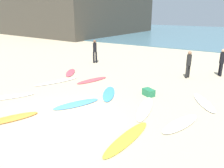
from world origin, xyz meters
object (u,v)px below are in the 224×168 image
at_px(surfboard_3, 145,108).
at_px(surfboard_5, 5,97).
at_px(surfboard_0, 109,94).
at_px(surfboard_2, 70,73).
at_px(surfboard_7, 10,119).
at_px(surfboard_8, 77,104).
at_px(beach_cooler, 149,92).
at_px(surfboard_9, 180,124).
at_px(beachgoer_near, 189,63).
at_px(surfboard_4, 127,138).
at_px(beachgoer_mid, 95,50).
at_px(beachgoer_far, 222,61).
at_px(surfboard_10, 92,80).
at_px(surfboard_1, 56,82).
at_px(surfboard_6, 204,102).

bearing_deg(surfboard_3, surfboard_5, -173.29).
distance_m(surfboard_0, surfboard_3, 2.29).
xyz_separation_m(surfboard_2, surfboard_7, (2.58, -6.10, 0.00)).
relative_size(surfboard_8, beach_cooler, 3.65).
bearing_deg(surfboard_9, beachgoer_near, -61.74).
height_order(surfboard_5, surfboard_8, same).
distance_m(surfboard_0, surfboard_4, 4.03).
distance_m(surfboard_2, beach_cooler, 6.04).
xyz_separation_m(beachgoer_mid, beachgoer_far, (8.80, 1.23, -0.07)).
bearing_deg(surfboard_10, surfboard_0, -16.46).
distance_m(surfboard_0, beach_cooler, 1.93).
bearing_deg(surfboard_3, beachgoer_mid, 125.06).
distance_m(surfboard_1, surfboard_10, 2.04).
relative_size(surfboard_0, surfboard_7, 1.02).
distance_m(surfboard_7, beachgoer_mid, 9.95).
bearing_deg(surfboard_2, surfboard_10, -48.55).
bearing_deg(surfboard_7, surfboard_0, 93.43).
xyz_separation_m(surfboard_8, beachgoer_near, (2.99, 6.73, 0.87)).
distance_m(surfboard_3, surfboard_4, 2.44).
distance_m(surfboard_5, surfboard_7, 2.49).
relative_size(surfboard_2, surfboard_9, 0.94).
bearing_deg(beach_cooler, surfboard_0, -153.29).
bearing_deg(surfboard_3, beachgoer_far, 60.13).
bearing_deg(surfboard_7, surfboard_5, 175.40).
distance_m(surfboard_0, surfboard_6, 4.36).
xyz_separation_m(surfboard_5, beachgoer_far, (7.94, 9.43, 0.91)).
distance_m(surfboard_1, surfboard_7, 4.65).
relative_size(surfboard_10, beachgoer_near, 1.26).
height_order(beachgoer_mid, beachgoer_far, beachgoer_mid).
bearing_deg(surfboard_2, beachgoer_far, -5.65).
distance_m(surfboard_2, surfboard_9, 8.63).
height_order(surfboard_0, beachgoer_near, beachgoer_near).
distance_m(surfboard_4, surfboard_6, 4.59).
bearing_deg(beachgoer_far, beachgoer_mid, -112.94).
bearing_deg(surfboard_7, surfboard_8, 89.11).
bearing_deg(surfboard_2, surfboard_6, -38.02).
xyz_separation_m(surfboard_1, beachgoer_near, (6.09, 4.92, 0.87)).
relative_size(surfboard_1, beachgoer_far, 1.48).
xyz_separation_m(surfboard_2, surfboard_3, (6.44, -2.50, -0.00)).
relative_size(surfboard_3, beachgoer_mid, 1.41).
distance_m(surfboard_5, beach_cooler, 6.76).
relative_size(surfboard_6, surfboard_7, 1.06).
height_order(surfboard_6, beach_cooler, beach_cooler).
bearing_deg(surfboard_4, surfboard_6, -106.49).
bearing_deg(surfboard_7, surfboard_6, 68.62).
height_order(surfboard_1, surfboard_9, surfboard_9).
xyz_separation_m(surfboard_7, beachgoer_near, (4.16, 9.15, 0.86)).
xyz_separation_m(surfboard_4, surfboard_8, (-3.17, 1.21, -0.00)).
xyz_separation_m(surfboard_3, surfboard_4, (0.47, -2.40, -0.01)).
height_order(surfboard_4, surfboard_6, surfboard_6).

